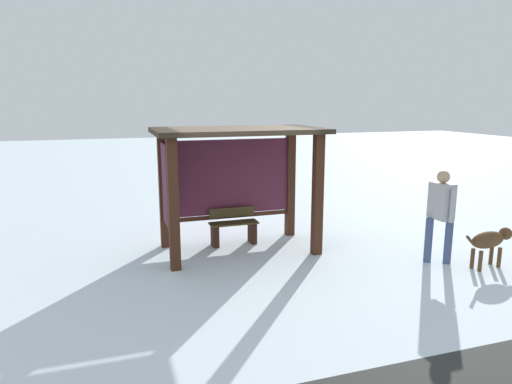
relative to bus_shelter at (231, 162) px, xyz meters
name	(u,v)px	position (x,y,z in m)	size (l,w,h in m)	color
ground_plane	(239,250)	(0.10, -0.20, -1.78)	(60.00, 60.00, 0.00)	white
bus_shelter	(231,162)	(0.00, 0.00, 0.00)	(3.24, 1.86, 2.47)	#402114
bench_left_inside	(233,228)	(0.10, 0.22, -1.44)	(1.02, 0.35, 0.76)	#43351A
person_walking	(441,209)	(3.43, -2.06, -0.75)	(0.43, 0.64, 1.75)	#B1B2B4
dog	(490,241)	(4.15, -2.56, -1.28)	(1.11, 0.36, 0.70)	#53381F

